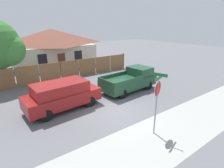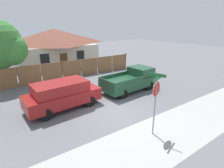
{
  "view_description": "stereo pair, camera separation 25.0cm",
  "coord_description": "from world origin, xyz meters",
  "px_view_note": "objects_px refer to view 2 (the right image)",
  "views": [
    {
      "loc": [
        -6.09,
        -8.13,
        5.32
      ],
      "look_at": [
        0.21,
        0.58,
        1.6
      ],
      "focal_mm": 28.0,
      "sensor_mm": 36.0,
      "label": 1
    },
    {
      "loc": [
        -5.88,
        -8.27,
        5.32
      ],
      "look_at": [
        0.21,
        0.58,
        1.6
      ],
      "focal_mm": 28.0,
      "sensor_mm": 36.0,
      "label": 2
    }
  ],
  "objects_px": {
    "red_suv": "(62,94)",
    "orange_pickup": "(131,80)",
    "stop_sign": "(156,94)",
    "house": "(55,47)"
  },
  "relations": [
    {
      "from": "house",
      "to": "orange_pickup",
      "type": "xyz_separation_m",
      "value": [
        2.18,
        -12.83,
        -1.58
      ]
    },
    {
      "from": "red_suv",
      "to": "house",
      "type": "bearing_deg",
      "value": 70.01
    },
    {
      "from": "house",
      "to": "orange_pickup",
      "type": "bearing_deg",
      "value": -80.35
    },
    {
      "from": "orange_pickup",
      "to": "red_suv",
      "type": "bearing_deg",
      "value": 176.26
    },
    {
      "from": "red_suv",
      "to": "orange_pickup",
      "type": "height_order",
      "value": "red_suv"
    },
    {
      "from": "stop_sign",
      "to": "house",
      "type": "bearing_deg",
      "value": 68.78
    },
    {
      "from": "red_suv",
      "to": "orange_pickup",
      "type": "bearing_deg",
      "value": -3.74
    },
    {
      "from": "red_suv",
      "to": "stop_sign",
      "type": "distance_m",
      "value": 6.13
    },
    {
      "from": "orange_pickup",
      "to": "stop_sign",
      "type": "relative_size",
      "value": 1.55
    },
    {
      "from": "orange_pickup",
      "to": "stop_sign",
      "type": "height_order",
      "value": "stop_sign"
    }
  ]
}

